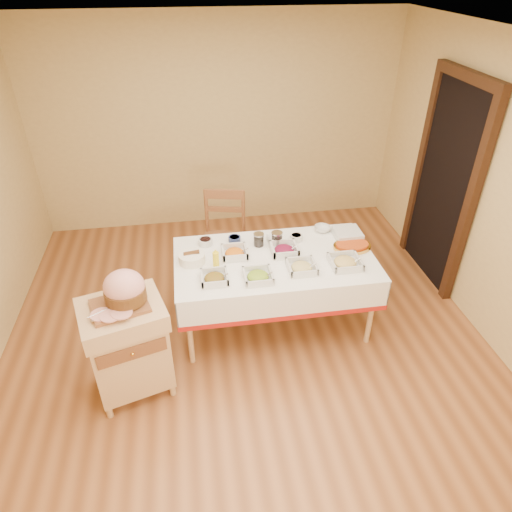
% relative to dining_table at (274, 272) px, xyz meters
% --- Properties ---
extents(room_shell, '(5.00, 5.00, 5.00)m').
position_rel_dining_table_xyz_m(room_shell, '(-0.30, -0.30, 0.70)').
color(room_shell, brown).
rests_on(room_shell, ground).
extents(doorway, '(0.09, 1.10, 2.20)m').
position_rel_dining_table_xyz_m(doorway, '(1.90, 0.60, 0.51)').
color(doorway, black).
rests_on(doorway, ground).
extents(dining_table, '(1.82, 1.02, 0.76)m').
position_rel_dining_table_xyz_m(dining_table, '(0.00, 0.00, 0.00)').
color(dining_table, tan).
rests_on(dining_table, ground).
extents(butcher_cart, '(0.74, 0.67, 0.88)m').
position_rel_dining_table_xyz_m(butcher_cart, '(-1.30, -0.64, -0.10)').
color(butcher_cart, tan).
rests_on(butcher_cart, ground).
extents(dining_chair, '(0.55, 0.53, 1.03)m').
position_rel_dining_table_xyz_m(dining_chair, '(-0.40, 0.79, -0.07)').
color(dining_chair, brown).
rests_on(dining_chair, ground).
extents(ham_on_board, '(0.43, 0.41, 0.29)m').
position_rel_dining_table_xyz_m(ham_on_board, '(-1.26, -0.60, 0.40)').
color(ham_on_board, brown).
rests_on(ham_on_board, butcher_cart).
extents(serving_dish_a, '(0.23, 0.23, 0.10)m').
position_rel_dining_table_xyz_m(serving_dish_a, '(-0.57, -0.26, 0.19)').
color(serving_dish_a, silver).
rests_on(serving_dish_a, dining_table).
extents(serving_dish_b, '(0.24, 0.24, 0.10)m').
position_rel_dining_table_xyz_m(serving_dish_b, '(-0.20, -0.30, 0.19)').
color(serving_dish_b, silver).
rests_on(serving_dish_b, dining_table).
extents(serving_dish_c, '(0.24, 0.24, 0.10)m').
position_rel_dining_table_xyz_m(serving_dish_c, '(0.20, -0.22, 0.19)').
color(serving_dish_c, silver).
rests_on(serving_dish_c, dining_table).
extents(serving_dish_d, '(0.27, 0.27, 0.10)m').
position_rel_dining_table_xyz_m(serving_dish_d, '(0.59, -0.21, 0.19)').
color(serving_dish_d, silver).
rests_on(serving_dish_d, dining_table).
extents(serving_dish_e, '(0.24, 0.23, 0.11)m').
position_rel_dining_table_xyz_m(serving_dish_e, '(-0.36, 0.09, 0.20)').
color(serving_dish_e, silver).
rests_on(serving_dish_e, dining_table).
extents(serving_dish_f, '(0.25, 0.24, 0.12)m').
position_rel_dining_table_xyz_m(serving_dish_f, '(0.10, 0.07, 0.20)').
color(serving_dish_f, silver).
rests_on(serving_dish_f, dining_table).
extents(small_bowl_left, '(0.13, 0.13, 0.06)m').
position_rel_dining_table_xyz_m(small_bowl_left, '(-0.61, 0.33, 0.20)').
color(small_bowl_left, silver).
rests_on(small_bowl_left, dining_table).
extents(small_bowl_mid, '(0.12, 0.12, 0.05)m').
position_rel_dining_table_xyz_m(small_bowl_mid, '(-0.33, 0.35, 0.19)').
color(small_bowl_mid, navy).
rests_on(small_bowl_mid, dining_table).
extents(small_bowl_right, '(0.12, 0.12, 0.06)m').
position_rel_dining_table_xyz_m(small_bowl_right, '(0.26, 0.27, 0.19)').
color(small_bowl_right, silver).
rests_on(small_bowl_right, dining_table).
extents(bowl_white_imported, '(0.14, 0.14, 0.03)m').
position_rel_dining_table_xyz_m(bowl_white_imported, '(0.05, 0.32, 0.18)').
color(bowl_white_imported, silver).
rests_on(bowl_white_imported, dining_table).
extents(bowl_small_imported, '(0.20, 0.20, 0.05)m').
position_rel_dining_table_xyz_m(bowl_small_imported, '(0.56, 0.40, 0.19)').
color(bowl_small_imported, silver).
rests_on(bowl_small_imported, dining_table).
extents(preserve_jar_left, '(0.10, 0.10, 0.13)m').
position_rel_dining_table_xyz_m(preserve_jar_left, '(-0.11, 0.24, 0.22)').
color(preserve_jar_left, silver).
rests_on(preserve_jar_left, dining_table).
extents(preserve_jar_right, '(0.11, 0.11, 0.14)m').
position_rel_dining_table_xyz_m(preserve_jar_right, '(0.06, 0.22, 0.22)').
color(preserve_jar_right, silver).
rests_on(preserve_jar_right, dining_table).
extents(mustard_bottle, '(0.06, 0.06, 0.18)m').
position_rel_dining_table_xyz_m(mustard_bottle, '(-0.54, -0.04, 0.24)').
color(mustard_bottle, yellow).
rests_on(mustard_bottle, dining_table).
extents(bread_basket, '(0.24, 0.24, 0.10)m').
position_rel_dining_table_xyz_m(bread_basket, '(-0.75, 0.05, 0.21)').
color(bread_basket, white).
rests_on(bread_basket, dining_table).
extents(plate_stack, '(0.25, 0.25, 0.08)m').
position_rel_dining_table_xyz_m(plate_stack, '(0.77, 0.24, 0.20)').
color(plate_stack, silver).
rests_on(plate_stack, dining_table).
extents(brass_platter, '(0.36, 0.26, 0.05)m').
position_rel_dining_table_xyz_m(brass_platter, '(0.75, 0.05, 0.18)').
color(brass_platter, gold).
rests_on(brass_platter, dining_table).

